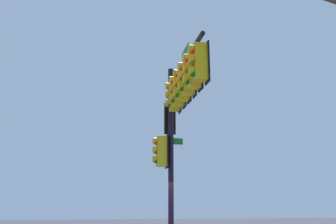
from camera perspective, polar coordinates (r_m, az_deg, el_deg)
name	(u,v)px	position (r m, az deg, el deg)	size (l,w,h in m)	color
signal_pole_assembly	(178,106)	(12.76, 1.52, 0.98)	(4.94, 1.28, 6.86)	black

